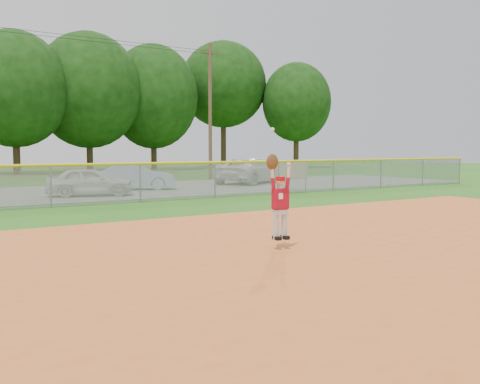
% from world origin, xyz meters
% --- Properties ---
extents(ground, '(120.00, 120.00, 0.00)m').
position_xyz_m(ground, '(0.00, 0.00, 0.00)').
color(ground, '#285F15').
rests_on(ground, ground).
extents(clay_infield, '(24.00, 16.00, 0.04)m').
position_xyz_m(clay_infield, '(0.00, -3.00, 0.02)').
color(clay_infield, '#CB5D24').
rests_on(clay_infield, ground).
extents(parking_strip, '(44.00, 10.00, 0.03)m').
position_xyz_m(parking_strip, '(0.00, 16.00, 0.01)').
color(parking_strip, slate).
rests_on(parking_strip, ground).
extents(car_white_a, '(3.92, 2.46, 1.24)m').
position_xyz_m(car_white_a, '(-0.84, 13.61, 0.65)').
color(car_white_a, silver).
rests_on(car_white_a, parking_strip).
extents(car_blue, '(4.09, 2.81, 1.28)m').
position_xyz_m(car_blue, '(2.19, 15.88, 0.67)').
color(car_blue, '#93B8DB').
rests_on(car_blue, parking_strip).
extents(car_white_b, '(5.92, 4.69, 1.50)m').
position_xyz_m(car_white_b, '(9.86, 16.87, 0.78)').
color(car_white_b, silver).
rests_on(car_white_b, parking_strip).
extents(sponsor_sign, '(1.55, 0.58, 1.45)m').
position_xyz_m(sponsor_sign, '(8.56, 11.41, 0.95)').
color(sponsor_sign, gray).
rests_on(sponsor_sign, ground).
extents(outfield_fence, '(40.06, 0.10, 1.55)m').
position_xyz_m(outfield_fence, '(0.00, 10.00, 0.88)').
color(outfield_fence, gray).
rests_on(outfield_fence, ground).
extents(power_lines, '(19.40, 0.24, 9.00)m').
position_xyz_m(power_lines, '(1.00, 22.00, 4.68)').
color(power_lines, '#4C3823').
rests_on(power_lines, ground).
extents(tree_line, '(62.37, 13.00, 14.43)m').
position_xyz_m(tree_line, '(0.96, 37.90, 7.53)').
color(tree_line, '#422D1C').
rests_on(tree_line, ground).
extents(ballplayer, '(0.58, 0.26, 2.26)m').
position_xyz_m(ballplayer, '(-1.42, -0.68, 1.10)').
color(ballplayer, silver).
rests_on(ballplayer, ground).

